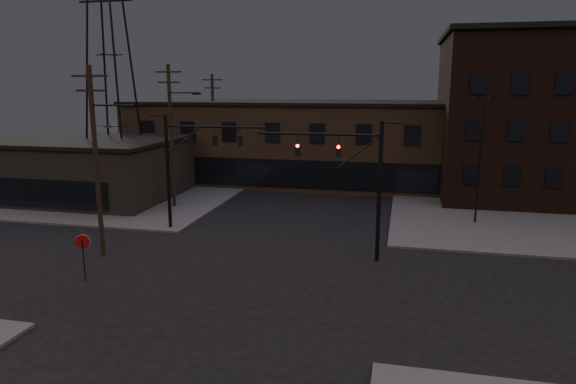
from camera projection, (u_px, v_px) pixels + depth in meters
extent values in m
plane|color=black|center=(245.00, 280.00, 26.64)|extent=(140.00, 140.00, 0.00)
cube|color=#474744|center=(576.00, 205.00, 42.86)|extent=(30.00, 30.00, 0.15)
cube|color=#474744|center=(104.00, 183.00, 52.38)|extent=(30.00, 30.00, 0.15)
cube|color=brown|center=(327.00, 144.00, 52.54)|extent=(40.00, 12.00, 8.00)
cube|color=black|center=(571.00, 118.00, 45.25)|extent=(22.00, 16.00, 14.00)
cube|color=black|center=(84.00, 170.00, 45.73)|extent=(16.00, 12.00, 5.00)
cylinder|color=black|center=(379.00, 193.00, 28.70)|extent=(0.24, 0.24, 8.00)
cylinder|color=black|center=(318.00, 134.00, 28.81)|extent=(7.00, 0.14, 0.14)
cube|color=#FF140C|center=(339.00, 151.00, 28.74)|extent=(0.28, 0.22, 0.70)
cube|color=#FF140C|center=(298.00, 149.00, 29.24)|extent=(0.28, 0.22, 0.70)
cylinder|color=black|center=(168.00, 173.00, 35.18)|extent=(0.24, 0.24, 8.00)
cylinder|color=black|center=(215.00, 127.00, 33.77)|extent=(7.00, 0.14, 0.14)
cube|color=black|center=(190.00, 140.00, 34.33)|extent=(0.28, 0.22, 0.70)
cube|color=black|center=(215.00, 140.00, 33.95)|extent=(0.28, 0.22, 0.70)
cube|color=black|center=(240.00, 141.00, 33.58)|extent=(0.28, 0.22, 0.70)
cylinder|color=black|center=(84.00, 261.00, 26.23)|extent=(0.06, 0.06, 2.20)
cylinder|color=maroon|center=(82.00, 242.00, 26.05)|extent=(0.72, 0.33, 0.76)
cylinder|color=black|center=(96.00, 163.00, 29.47)|extent=(0.28, 0.28, 11.00)
cube|color=black|center=(89.00, 76.00, 28.47)|extent=(2.20, 0.12, 0.12)
cube|color=black|center=(91.00, 91.00, 28.63)|extent=(1.80, 0.12, 0.12)
cube|color=black|center=(129.00, 106.00, 28.31)|extent=(0.60, 0.25, 0.18)
cylinder|color=black|center=(171.00, 138.00, 41.09)|extent=(0.28, 0.28, 11.50)
cube|color=black|center=(168.00, 72.00, 40.04)|extent=(2.20, 0.12, 0.12)
cube|color=black|center=(169.00, 82.00, 40.20)|extent=(1.80, 0.12, 0.12)
cube|color=black|center=(197.00, 93.00, 39.88)|extent=(0.60, 0.25, 0.18)
cylinder|color=black|center=(214.00, 128.00, 52.81)|extent=(0.28, 0.28, 11.00)
cube|color=black|center=(212.00, 80.00, 51.81)|extent=(2.20, 0.12, 0.12)
cube|color=black|center=(212.00, 88.00, 51.97)|extent=(1.80, 0.12, 0.12)
cylinder|color=black|center=(479.00, 163.00, 36.26)|extent=(0.14, 0.14, 9.00)
cube|color=black|center=(477.00, 98.00, 35.44)|extent=(0.50, 0.28, 0.18)
cube|color=black|center=(492.00, 98.00, 35.22)|extent=(0.50, 0.28, 0.18)
cylinder|color=black|center=(552.00, 156.00, 39.74)|extent=(0.14, 0.14, 9.00)
cube|color=black|center=(552.00, 96.00, 38.91)|extent=(0.50, 0.28, 0.18)
cube|color=black|center=(566.00, 96.00, 38.69)|extent=(0.50, 0.28, 0.18)
imported|color=black|center=(499.00, 198.00, 41.89)|extent=(4.21, 2.98, 1.33)
imported|color=silver|center=(544.00, 197.00, 42.42)|extent=(4.54, 2.16, 1.28)
imported|color=black|center=(357.00, 183.00, 49.09)|extent=(1.72, 4.45, 1.45)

